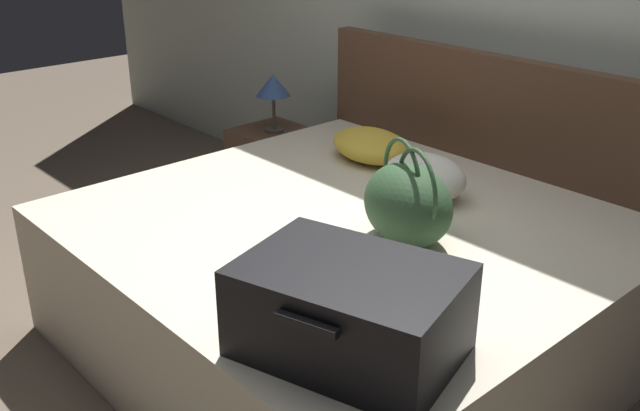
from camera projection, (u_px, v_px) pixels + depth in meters
The scene contains 10 objects.
ground_plane at pixel (270, 384), 2.81m from camera, with size 12.00×12.00×0.00m, color #6B5B4C.
back_wall at pixel (545, 0), 3.31m from camera, with size 8.00×0.10×2.60m, color #B7C1B2.
bed at pixel (345, 284), 2.94m from camera, with size 2.01×1.84×0.58m, color beige.
headboard at pixel (492, 170), 3.43m from camera, with size 2.06×0.08×1.08m, color #4C3323.
hard_case_large at pixel (349, 310), 1.97m from camera, with size 0.68×0.56×0.26m.
duffel_bag at pixel (408, 203), 2.60m from camera, with size 0.49×0.43×0.37m.
pillow_near_headboard at pixel (371, 145), 3.43m from camera, with size 0.43×0.30×0.15m, color gold.
pillow_center_head at pixel (425, 177), 2.99m from camera, with size 0.36×0.27×0.19m, color white.
nightstand at pixel (275, 171), 4.25m from camera, with size 0.44×0.40×0.50m, color #4C3323.
table_lamp at pixel (273, 87), 4.05m from camera, with size 0.19×0.19×0.33m.
Camera 1 is at (1.84, -1.40, 1.75)m, focal length 40.73 mm.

